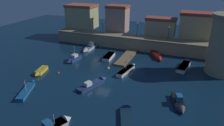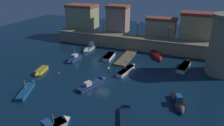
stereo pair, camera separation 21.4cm
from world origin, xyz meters
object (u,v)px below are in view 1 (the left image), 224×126
(quay_lamp_2, at_px, (169,31))
(moored_boat_13, at_px, (157,56))
(moored_boat_5, at_px, (179,103))
(moored_boat_9, at_px, (40,72))
(moored_boat_1, at_px, (57,124))
(moored_boat_3, at_px, (73,59))
(mooring_buoy_0, at_px, (58,73))
(moored_boat_0, at_px, (95,83))
(moored_boat_11, at_px, (110,55))
(moored_boat_7, at_px, (128,69))
(moored_boat_8, at_px, (28,88))
(moored_boat_6, at_px, (89,48))
(quay_lamp_0, at_px, (103,25))
(quay_lamp_1, at_px, (137,27))
(moored_boat_2, at_px, (127,114))
(moored_boat_4, at_px, (185,65))
(mooring_buoy_2, at_px, (108,68))
(mooring_buoy_1, at_px, (176,72))

(quay_lamp_2, distance_m, moored_boat_13, 6.84)
(moored_boat_5, height_order, moored_boat_9, moored_boat_5)
(quay_lamp_2, height_order, moored_boat_1, quay_lamp_2)
(quay_lamp_2, xyz_separation_m, moored_boat_3, (-18.27, -13.58, -4.82))
(mooring_buoy_0, bearing_deg, moored_boat_0, -10.24)
(moored_boat_1, bearing_deg, mooring_buoy_0, 57.60)
(moored_boat_9, bearing_deg, mooring_buoy_0, 101.72)
(moored_boat_0, xyz_separation_m, moored_boat_11, (-2.63, 13.40, 0.11))
(moored_boat_1, xyz_separation_m, mooring_buoy_0, (-9.01, 13.28, -0.40))
(moored_boat_7, bearing_deg, moored_boat_8, 145.77)
(moored_boat_6, bearing_deg, moored_boat_8, 0.41)
(quay_lamp_0, distance_m, quay_lamp_1, 9.38)
(moored_boat_6, xyz_separation_m, moored_boat_9, (-2.29, -15.80, -0.05))
(moored_boat_8, bearing_deg, moored_boat_7, -66.50)
(quay_lamp_0, relative_size, moored_boat_9, 0.70)
(moored_boat_2, bearing_deg, mooring_buoy_0, 42.98)
(quay_lamp_0, bearing_deg, moored_boat_11, -56.71)
(quay_lamp_2, bearing_deg, quay_lamp_1, 180.00)
(moored_boat_1, bearing_deg, quay_lamp_0, 37.48)
(moored_boat_1, distance_m, mooring_buoy_0, 16.06)
(moored_boat_6, distance_m, moored_boat_8, 21.78)
(moored_boat_4, height_order, mooring_buoy_2, moored_boat_4)
(moored_boat_11, relative_size, mooring_buoy_1, 9.73)
(moored_boat_7, distance_m, moored_boat_9, 17.03)
(moored_boat_6, height_order, mooring_buoy_2, moored_boat_6)
(moored_boat_11, bearing_deg, moored_boat_7, -138.82)
(moored_boat_2, height_order, mooring_buoy_1, moored_boat_2)
(quay_lamp_2, height_order, moored_boat_13, quay_lamp_2)
(moored_boat_5, relative_size, mooring_buoy_0, 11.95)
(moored_boat_13, bearing_deg, moored_boat_6, -113.18)
(moored_boat_4, bearing_deg, moored_boat_7, 129.99)
(moored_boat_2, bearing_deg, quay_lamp_2, -23.68)
(moored_boat_7, relative_size, moored_boat_8, 1.02)
(moored_boat_4, distance_m, moored_boat_11, 16.55)
(quay_lamp_2, distance_m, mooring_buoy_2, 18.10)
(moored_boat_2, bearing_deg, quay_lamp_0, 8.41)
(mooring_buoy_2, bearing_deg, moored_boat_6, 135.68)
(moored_boat_3, relative_size, moored_boat_6, 0.76)
(moored_boat_13, height_order, mooring_buoy_2, moored_boat_13)
(quay_lamp_0, relative_size, moored_boat_4, 0.44)
(quay_lamp_2, distance_m, mooring_buoy_0, 27.27)
(mooring_buoy_0, bearing_deg, mooring_buoy_2, 34.60)
(moored_boat_3, bearing_deg, moored_boat_2, 55.90)
(moored_boat_3, relative_size, moored_boat_4, 0.66)
(moored_boat_7, relative_size, mooring_buoy_2, 11.40)
(quay_lamp_0, height_order, moored_boat_5, quay_lamp_0)
(moored_boat_3, height_order, mooring_buoy_2, moored_boat_3)
(moored_boat_3, distance_m, moored_boat_4, 23.75)
(quay_lamp_1, height_order, moored_boat_5, quay_lamp_1)
(moored_boat_0, height_order, moored_boat_8, moored_boat_8)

